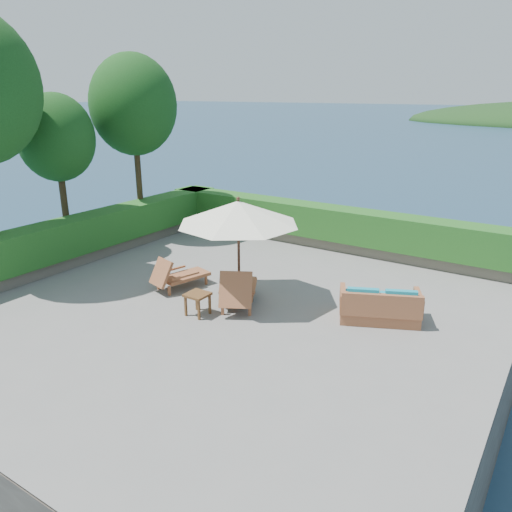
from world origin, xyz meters
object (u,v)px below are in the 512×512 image
Objects in this scene: side_table at (197,297)px; wicker_loveseat at (380,307)px; lounge_left at (178,275)px; patio_umbrella at (238,214)px; lounge_right at (238,289)px.

side_table is 4.06m from wicker_loveseat.
patio_umbrella is at bearing 22.65° from lounge_left.
patio_umbrella reaches higher than wicker_loveseat.
patio_umbrella is 2.11× the size of lounge_left.
wicker_loveseat is (3.24, 0.76, -1.84)m from patio_umbrella.
lounge_left reaches higher than side_table.
side_table is at bearing -17.83° from lounge_left.
lounge_left is at bearing 148.92° from lounge_right.
lounge_left reaches higher than wicker_loveseat.
patio_umbrella is 2.54m from lounge_left.
lounge_right reaches higher than lounge_left.
lounge_right is 0.99× the size of wicker_loveseat.
lounge_left is 1.95m from lounge_right.
side_table is at bearing -148.14° from lounge_right.
wicker_loveseat is at bearing 28.59° from side_table.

